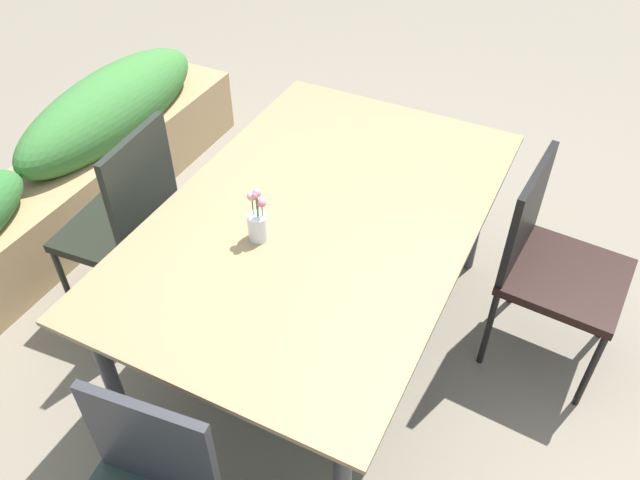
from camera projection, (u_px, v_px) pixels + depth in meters
The scene contains 6 objects.
ground_plane at pixel (314, 326), 3.01m from camera, with size 12.00×12.00×0.00m, color #756B5B.
dining_table at pixel (320, 225), 2.48m from camera, with size 1.79×1.15×0.76m.
chair_near_right at pixel (550, 258), 2.59m from camera, with size 0.50×0.50×0.92m.
chair_far_side at pixel (128, 219), 2.75m from camera, with size 0.46×0.46×0.99m.
flower_vase at pixel (258, 222), 2.29m from camera, with size 0.07×0.07×0.22m.
planter_box at pixel (31, 200), 3.19m from camera, with size 3.00×0.46×0.71m.
Camera 1 is at (-1.74, -0.90, 2.32)m, focal length 35.75 mm.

